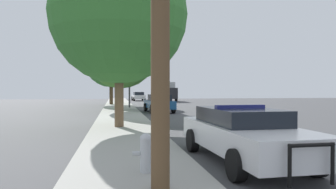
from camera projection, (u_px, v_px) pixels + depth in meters
ground_plane at (315, 156)px, 9.15m from camera, size 110.00×110.00×0.00m
sidewalk_left at (132, 160)px, 8.33m from camera, size 3.00×110.00×0.13m
police_car at (243, 133)px, 8.42m from camera, size 2.21×5.46×1.46m
fire_hydrant at (146, 151)px, 6.84m from camera, size 0.55×0.24×0.82m
traffic_light at (145, 66)px, 31.08m from camera, size 3.84×0.35×5.58m
car_background_midblock at (159, 103)px, 26.51m from camera, size 2.21×4.72×1.44m
car_background_distant at (138, 96)px, 52.80m from camera, size 2.13×4.36×1.41m
box_truck at (165, 91)px, 50.69m from camera, size 2.73×7.81×2.94m
tree_sidewalk_mid at (121, 52)px, 27.27m from camera, size 6.03×6.03×7.83m
tree_sidewalk_far at (111, 60)px, 37.45m from camera, size 6.18×6.18×8.14m
tree_sidewalk_near at (119, 15)px, 15.07m from camera, size 6.33×6.33×8.32m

